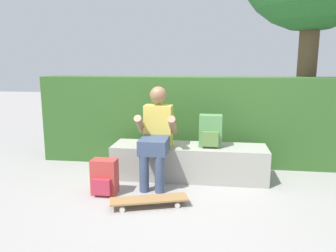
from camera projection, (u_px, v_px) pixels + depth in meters
ground_plane at (187, 186)px, 3.94m from camera, size 24.00×24.00×0.00m
bench_main at (189, 162)px, 4.19m from camera, size 1.95×0.51×0.43m
person_skater at (156, 133)px, 3.95m from camera, size 0.49×0.62×1.18m
skateboard_near_person at (149, 200)px, 3.36m from camera, size 0.82×0.44×0.09m
backpack_on_bench at (210, 131)px, 4.07m from camera, size 0.28×0.23×0.40m
backpack_on_ground at (104, 177)px, 3.68m from camera, size 0.28×0.23×0.40m
hedge_row at (226, 121)px, 4.75m from camera, size 5.43×0.50×1.26m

